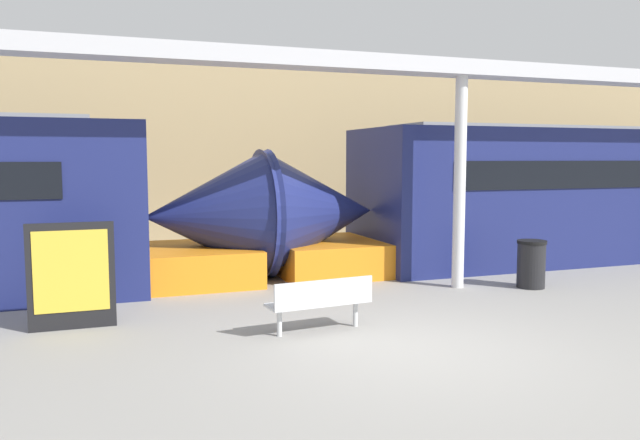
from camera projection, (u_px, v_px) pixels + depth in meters
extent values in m
plane|color=gray|center=(414.00, 348.00, 8.06)|extent=(60.00, 60.00, 0.00)
cube|color=tan|center=(241.00, 156.00, 17.34)|extent=(56.00, 0.20, 5.00)
cone|color=navy|center=(317.00, 212.00, 13.16)|extent=(2.49, 2.63, 2.63)
cube|color=orange|center=(328.00, 257.00, 13.33)|extent=(2.24, 2.46, 0.70)
cone|color=navy|center=(208.00, 215.00, 12.38)|extent=(2.49, 2.63, 2.63)
cube|color=orange|center=(197.00, 264.00, 12.40)|extent=(2.24, 2.46, 0.70)
cube|color=silver|center=(318.00, 303.00, 8.83)|extent=(1.53, 0.59, 0.04)
cube|color=silver|center=(325.00, 292.00, 8.63)|extent=(1.49, 0.19, 0.34)
cylinder|color=silver|center=(279.00, 322.00, 8.60)|extent=(0.07, 0.07, 0.39)
cylinder|color=silver|center=(355.00, 313.00, 9.11)|extent=(0.07, 0.07, 0.39)
cylinder|color=black|center=(531.00, 266.00, 11.80)|extent=(0.52, 0.52, 0.84)
cylinder|color=black|center=(532.00, 242.00, 11.76)|extent=(0.55, 0.55, 0.06)
cube|color=black|center=(72.00, 276.00, 8.90)|extent=(1.19, 0.06, 1.54)
cube|color=gold|center=(71.00, 271.00, 8.86)|extent=(1.01, 0.01, 1.17)
cylinder|color=silver|center=(460.00, 183.00, 11.67)|extent=(0.23, 0.23, 3.95)
cube|color=#B7B7BC|center=(462.00, 68.00, 11.46)|extent=(28.00, 0.60, 0.28)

